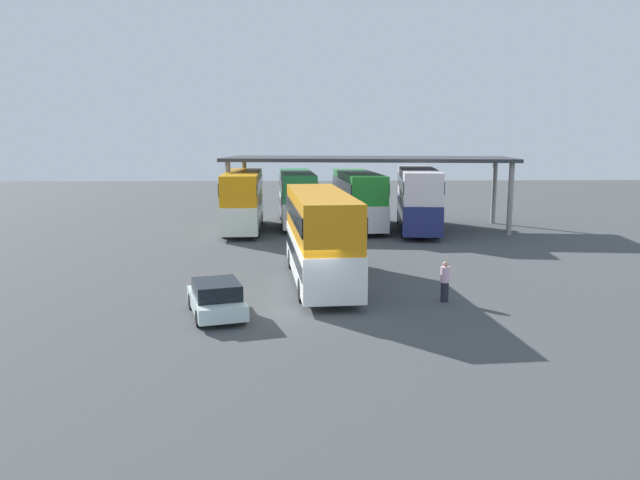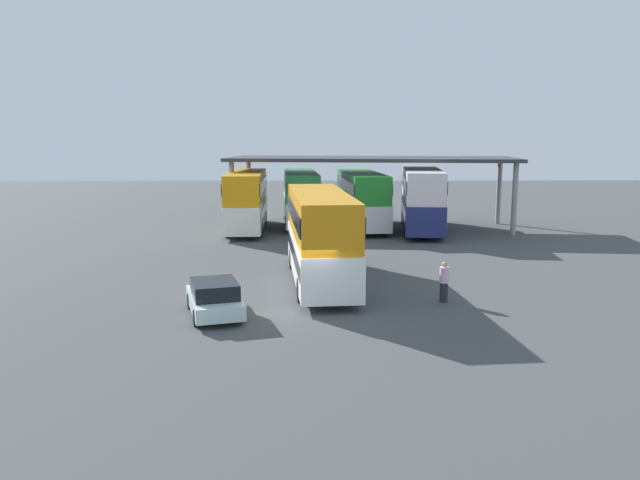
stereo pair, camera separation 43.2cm
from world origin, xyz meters
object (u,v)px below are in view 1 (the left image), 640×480
(double_decker_far_right, at_px, (358,197))
(double_decker_near_canopy, at_px, (243,199))
(double_decker_mid_row, at_px, (297,196))
(double_decker_end_of_row, at_px, (418,197))
(double_decker_main, at_px, (320,234))
(pedestrian_waiting, at_px, (445,282))
(parked_hatchback, at_px, (216,298))

(double_decker_far_right, bearing_deg, double_decker_near_canopy, 94.93)
(double_decker_mid_row, height_order, double_decker_end_of_row, double_decker_end_of_row)
(double_decker_mid_row, bearing_deg, double_decker_end_of_row, -113.63)
(double_decker_main, distance_m, pedestrian_waiting, 6.23)
(double_decker_near_canopy, relative_size, double_decker_end_of_row, 0.94)
(double_decker_main, xyz_separation_m, double_decker_end_of_row, (7.40, 15.63, 0.11))
(parked_hatchback, bearing_deg, pedestrian_waiting, -95.33)
(double_decker_mid_row, xyz_separation_m, double_decker_far_right, (4.54, -1.52, 0.02))
(parked_hatchback, xyz_separation_m, double_decker_far_right, (7.30, 22.49, 1.56))
(double_decker_mid_row, xyz_separation_m, pedestrian_waiting, (6.28, -22.23, -1.38))
(double_decker_end_of_row, bearing_deg, double_decker_mid_row, 76.41)
(double_decker_main, bearing_deg, double_decker_end_of_row, -30.26)
(double_decker_near_canopy, distance_m, pedestrian_waiting, 21.90)
(parked_hatchback, bearing_deg, double_decker_near_canopy, -13.69)
(parked_hatchback, xyz_separation_m, pedestrian_waiting, (9.04, 1.78, 0.16))
(double_decker_main, xyz_separation_m, double_decker_near_canopy, (-5.06, 15.99, 0.01))
(double_decker_mid_row, bearing_deg, parked_hatchback, 169.98)
(parked_hatchback, distance_m, double_decker_end_of_row, 23.82)
(double_decker_mid_row, distance_m, pedestrian_waiting, 23.14)
(double_decker_near_canopy, bearing_deg, double_decker_far_right, -82.85)
(double_decker_far_right, relative_size, pedestrian_waiting, 6.41)
(double_decker_near_canopy, relative_size, pedestrian_waiting, 6.11)
(double_decker_main, relative_size, parked_hatchback, 2.55)
(double_decker_far_right, xyz_separation_m, double_decker_end_of_row, (4.13, -1.67, 0.17))
(double_decker_main, relative_size, double_decker_mid_row, 0.99)
(double_decker_near_canopy, bearing_deg, parked_hatchback, -179.03)
(double_decker_main, bearing_deg, double_decker_far_right, -15.64)
(double_decker_end_of_row, bearing_deg, double_decker_near_canopy, 94.94)
(double_decker_main, xyz_separation_m, parked_hatchback, (-4.03, -5.19, -1.62))
(pedestrian_waiting, bearing_deg, parked_hatchback, 106.31)
(double_decker_mid_row, bearing_deg, double_decker_far_right, -111.91)
(double_decker_end_of_row, bearing_deg, double_decker_main, 161.24)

